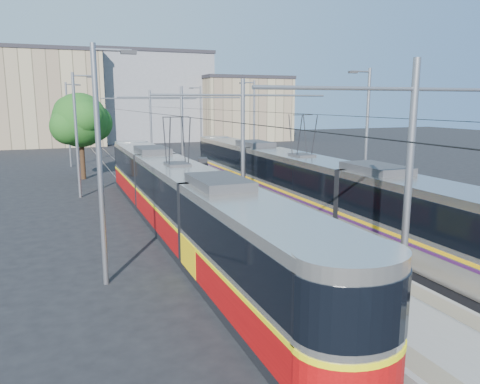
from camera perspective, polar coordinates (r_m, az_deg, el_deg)
name	(u,v)px	position (r m, az deg, el deg)	size (l,w,h in m)	color
ground	(325,274)	(17.57, 10.27, -9.83)	(160.00, 160.00, 0.00)	black
platform	(195,190)	(32.68, -5.57, 0.25)	(4.00, 50.00, 0.30)	gray
tactile_strip_left	(174,189)	(32.29, -8.04, 0.34)	(0.70, 50.00, 0.01)	gray
tactile_strip_right	(214,186)	(33.07, -3.16, 0.69)	(0.70, 50.00, 0.01)	gray
rails	(195,192)	(32.70, -5.56, 0.02)	(8.71, 70.00, 0.03)	gray
track_arrow	(270,328)	(13.55, 3.71, -16.17)	(1.20, 5.00, 0.01)	silver
tram_left	(178,199)	(22.16, -7.54, -0.80)	(2.43, 29.55, 5.50)	black
tram_right	(301,182)	(25.84, 7.47, 1.21)	(2.43, 31.76, 5.50)	black
catenary	(206,129)	(29.44, -4.17, 7.68)	(9.20, 70.00, 7.00)	slate
street_lamps	(179,129)	(36.04, -7.47, 7.66)	(15.18, 38.22, 8.00)	slate
shelter	(203,174)	(30.93, -4.55, 2.18)	(0.86, 1.15, 2.27)	black
tree	(84,121)	(39.89, -18.52, 8.20)	(4.75, 4.39, 6.90)	#382314
building_left	(43,98)	(73.90, -22.92, 10.52)	(16.32, 12.24, 13.46)	tan
building_centre	(149,97)	(79.28, -11.04, 11.33)	(18.36, 14.28, 13.99)	gray
building_right	(242,109)	(77.45, 0.25, 10.14)	(14.28, 10.20, 10.21)	tan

